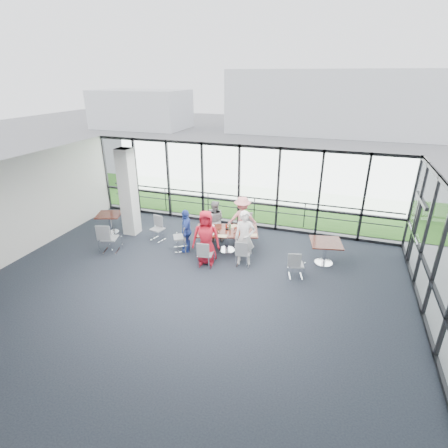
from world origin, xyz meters
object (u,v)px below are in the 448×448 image
(diner_near_right, at_px, (245,238))
(chair_main_end, at_px, (181,237))
(diner_far_right, at_px, (242,219))
(diner_end, at_px, (186,231))
(chair_main_nr, at_px, (244,253))
(diner_far_left, at_px, (214,221))
(structural_column, at_px, (128,193))
(side_table_right, at_px, (326,245))
(chair_spare_la, at_px, (110,238))
(chair_main_fl, at_px, (212,225))
(chair_spare_lb, at_px, (157,229))
(chair_main_nl, at_px, (206,254))
(diner_near_left, at_px, (206,237))
(chair_spare_r, at_px, (296,265))
(main_table, at_px, (227,233))
(side_table_left, at_px, (109,217))
(chair_main_fr, at_px, (243,227))

(diner_near_right, height_order, chair_main_end, diner_near_right)
(diner_far_right, xyz_separation_m, diner_end, (-1.54, -1.41, -0.07))
(chair_main_nr, bearing_deg, diner_far_left, 129.02)
(diner_near_right, bearing_deg, structural_column, 151.46)
(side_table_right, relative_size, chair_spare_la, 1.12)
(structural_column, distance_m, chair_main_fl, 3.27)
(chair_spare_lb, bearing_deg, chair_main_nl, 166.99)
(diner_far_left, bearing_deg, diner_near_left, 80.06)
(chair_spare_r, bearing_deg, chair_spare_la, 167.26)
(diner_far_right, height_order, chair_main_end, diner_far_right)
(chair_main_nl, xyz_separation_m, chair_main_end, (-1.21, 0.75, 0.07))
(diner_near_right, distance_m, chair_main_fl, 2.25)
(diner_near_left, bearing_deg, diner_near_right, 1.62)
(chair_main_nl, xyz_separation_m, chair_spare_r, (2.75, 0.26, -0.01))
(diner_far_right, bearing_deg, chair_main_end, 18.27)
(chair_spare_r, bearing_deg, main_table, 142.48)
(diner_end, bearing_deg, chair_spare_r, 65.83)
(diner_far_left, height_order, chair_spare_lb, diner_far_left)
(chair_main_end, bearing_deg, chair_main_nl, 26.93)
(side_table_left, relative_size, diner_near_left, 0.62)
(structural_column, xyz_separation_m, diner_near_left, (3.49, -1.23, -0.72))
(side_table_right, distance_m, chair_main_fr, 3.11)
(diner_far_left, relative_size, diner_far_right, 0.91)
(diner_end, xyz_separation_m, chair_spare_r, (3.75, -0.52, -0.33))
(diner_far_left, distance_m, diner_end, 1.22)
(chair_main_nl, relative_size, chair_main_end, 0.86)
(diner_near_right, xyz_separation_m, chair_main_end, (-2.29, 0.19, -0.39))
(main_table, bearing_deg, chair_main_fl, 117.35)
(structural_column, distance_m, chair_spare_la, 1.92)
(diner_end, bearing_deg, chair_spare_la, -86.23)
(diner_near_left, relative_size, diner_end, 1.18)
(diner_near_left, height_order, diner_far_right, diner_near_left)
(chair_main_nr, xyz_separation_m, chair_spare_la, (-4.50, -0.55, 0.08))
(side_table_left, xyz_separation_m, chair_main_end, (3.14, -0.46, -0.15))
(diner_near_left, distance_m, chair_main_fr, 2.23)
(diner_far_left, bearing_deg, chair_main_nr, 115.57)
(diner_near_right, xyz_separation_m, chair_spare_la, (-4.49, -0.67, -0.38))
(chair_spare_r, bearing_deg, chair_spare_lb, 153.45)
(side_table_right, distance_m, chair_main_nl, 3.75)
(chair_spare_r, bearing_deg, chair_main_end, 156.69)
(chair_spare_lb, bearing_deg, structural_column, 1.64)
(chair_main_nr, relative_size, chair_spare_la, 0.84)
(structural_column, relative_size, diner_end, 2.14)
(side_table_right, height_order, diner_end, diner_end)
(chair_main_nl, relative_size, chair_main_fr, 0.91)
(diner_far_left, height_order, chair_main_fr, diner_far_left)
(chair_main_nr, height_order, chair_main_end, chair_main_end)
(diner_end, bearing_deg, main_table, 93.06)
(main_table, relative_size, chair_spare_lb, 2.62)
(diner_near_left, bearing_deg, chair_main_end, 140.56)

